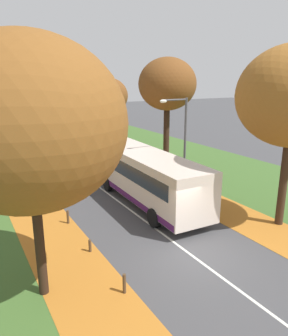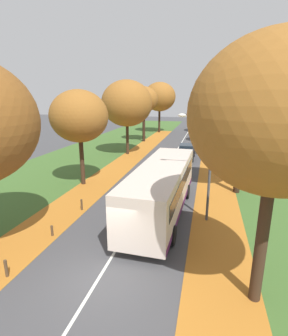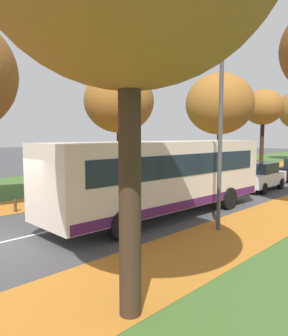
# 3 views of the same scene
# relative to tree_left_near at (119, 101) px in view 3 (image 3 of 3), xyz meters

# --- Properties ---
(grass_verge_left) EXTENTS (12.00, 90.00, 0.01)m
(grass_verge_left) POSITION_rel_tree_left_near_xyz_m (-3.50, 9.81, -5.33)
(grass_verge_left) COLOR #3D6028
(grass_verge_left) RESTS_ON ground
(leaf_litter_left) EXTENTS (2.80, 60.00, 0.00)m
(leaf_litter_left) POSITION_rel_tree_left_near_xyz_m (1.10, 3.81, -5.33)
(leaf_litter_left) COLOR #B26B23
(leaf_litter_left) RESTS_ON grass_verge_left
(road_centre_line) EXTENTS (0.12, 80.00, 0.01)m
(road_centre_line) POSITION_rel_tree_left_near_xyz_m (5.70, 9.81, -5.33)
(road_centre_line) COLOR silver
(road_centre_line) RESTS_ON ground
(tree_left_near) EXTENTS (4.36, 4.36, 7.32)m
(tree_left_near) POSITION_rel_tree_left_near_xyz_m (0.00, 0.00, 0.00)
(tree_left_near) COLOR #382619
(tree_left_near) RESTS_ON ground
(tree_left_mid) EXTENTS (5.89, 5.89, 8.63)m
(tree_left_mid) POSITION_rel_tree_left_near_xyz_m (0.14, 11.56, 0.63)
(tree_left_mid) COLOR #382619
(tree_left_mid) RESTS_ON ground
(tree_left_far) EXTENTS (4.23, 4.23, 8.20)m
(tree_left_far) POSITION_rel_tree_left_near_xyz_m (-0.13, 20.89, 0.91)
(tree_left_far) COLOR black
(tree_left_far) RESTS_ON ground
(bollard_second) EXTENTS (0.12, 0.12, 0.55)m
(bollard_second) POSITION_rel_tree_left_near_xyz_m (2.14, -7.80, -5.06)
(bollard_second) COLOR #4C3823
(bollard_second) RESTS_ON ground
(bollard_third) EXTENTS (0.12, 0.12, 0.70)m
(bollard_third) POSITION_rel_tree_left_near_xyz_m (2.18, -4.61, -4.98)
(bollard_third) COLOR #4C3823
(bollard_third) RESTS_ON ground
(streetlamp_right) EXTENTS (1.89, 0.28, 6.00)m
(streetlamp_right) POSITION_rel_tree_left_near_xyz_m (9.37, -4.15, -1.60)
(streetlamp_right) COLOR #47474C
(streetlamp_right) RESTS_ON ground
(bus) EXTENTS (2.90, 10.47, 2.98)m
(bus) POSITION_rel_tree_left_near_xyz_m (7.04, -3.92, -3.63)
(bus) COLOR beige
(bus) RESTS_ON ground
(car_white_lead) EXTENTS (1.91, 4.26, 1.62)m
(car_white_lead) POSITION_rel_tree_left_near_xyz_m (7.04, 4.82, -4.52)
(car_white_lead) COLOR silver
(car_white_lead) RESTS_ON ground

